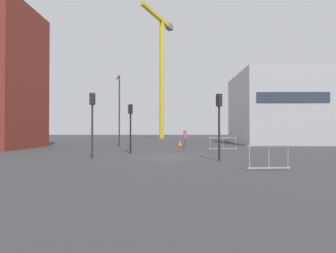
{
  "coord_description": "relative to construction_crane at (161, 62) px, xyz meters",
  "views": [
    {
      "loc": [
        0.39,
        -16.83,
        1.71
      ],
      "look_at": [
        0.0,
        6.12,
        2.02
      ],
      "focal_mm": 28.46,
      "sensor_mm": 36.0,
      "label": 1
    }
  ],
  "objects": [
    {
      "name": "traffic_light_verge",
      "position": [
        4.87,
        -38.87,
        -13.04
      ],
      "size": [
        0.34,
        0.39,
        3.74
      ],
      "color": "#232326",
      "rests_on": "ground"
    },
    {
      "name": "traffic_light_far",
      "position": [
        -0.86,
        -34.21,
        -13.12
      ],
      "size": [
        0.38,
        0.26,
        3.62
      ],
      "color": "black",
      "rests_on": "ground"
    },
    {
      "name": "safety_barrier_right_run",
      "position": [
        6.37,
        -42.41,
        -15.01
      ],
      "size": [
        1.88,
        0.24,
        1.08
      ],
      "color": "#9EA0A5",
      "rests_on": "ground"
    },
    {
      "name": "traffic_cone_on_verge",
      "position": [
        3.05,
        -25.39,
        -15.26
      ],
      "size": [
        0.67,
        0.67,
        0.68
      ],
      "color": "black",
      "rests_on": "ground"
    },
    {
      "name": "safety_barrier_left_run",
      "position": [
        6.61,
        -30.81,
        -15.01
      ],
      "size": [
        2.48,
        0.24,
        1.08
      ],
      "color": "#9EA0A5",
      "rests_on": "ground"
    },
    {
      "name": "construction_crane",
      "position": [
        0.0,
        0.0,
        0.0
      ],
      "size": [
        5.91,
        12.31,
        24.69
      ],
      "color": "yellow",
      "rests_on": "ground"
    },
    {
      "name": "streetlamp_tall",
      "position": [
        -3.39,
        -25.91,
        -11.22
      ],
      "size": [
        0.82,
        1.41,
        7.47
      ],
      "color": "#2D2D30",
      "rests_on": "ground"
    },
    {
      "name": "pedestrian_walking",
      "position": [
        3.49,
        -28.09,
        -14.49
      ],
      "size": [
        0.34,
        0.34,
        1.84
      ],
      "color": "#4C4C51",
      "rests_on": "ground"
    },
    {
      "name": "traffic_light_near",
      "position": [
        -2.54,
        -38.0,
        -12.93
      ],
      "size": [
        0.38,
        0.36,
        3.93
      ],
      "color": "#2D2D30",
      "rests_on": "ground"
    },
    {
      "name": "ground",
      "position": [
        1.87,
        -37.0,
        -15.57
      ],
      "size": [
        160.0,
        160.0,
        0.0
      ],
      "primitive_type": "plane",
      "color": "#333335"
    },
    {
      "name": "office_block",
      "position": [
        15.1,
        -19.93,
        -11.18
      ],
      "size": [
        9.23,
        10.92,
        8.78
      ],
      "color": "#B7B7BC",
      "rests_on": "ground"
    }
  ]
}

